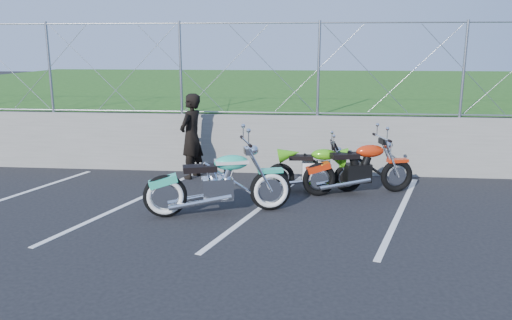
# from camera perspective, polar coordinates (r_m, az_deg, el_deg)

# --- Properties ---
(ground) EXTENTS (90.00, 90.00, 0.00)m
(ground) POSITION_cam_1_polar(r_m,az_deg,el_deg) (7.92, 0.05, -7.67)
(ground) COLOR black
(ground) RESTS_ON ground
(retaining_wall) EXTENTS (30.00, 0.22, 1.30)m
(retaining_wall) POSITION_cam_1_polar(r_m,az_deg,el_deg) (11.10, 1.76, 1.86)
(retaining_wall) COLOR slate
(retaining_wall) RESTS_ON ground
(grass_field) EXTENTS (30.00, 20.00, 1.30)m
(grass_field) POSITION_cam_1_polar(r_m,az_deg,el_deg) (20.99, 3.56, 7.12)
(grass_field) COLOR #204E14
(grass_field) RESTS_ON ground
(chain_link_fence) EXTENTS (28.00, 0.03, 2.00)m
(chain_link_fence) POSITION_cam_1_polar(r_m,az_deg,el_deg) (10.91, 1.82, 10.40)
(chain_link_fence) COLOR gray
(chain_link_fence) RESTS_ON retaining_wall
(parking_lines) EXTENTS (18.29, 4.31, 0.01)m
(parking_lines) POSITION_cam_1_polar(r_m,az_deg,el_deg) (8.84, 8.47, -5.55)
(parking_lines) COLOR silver
(parking_lines) RESTS_ON ground
(cruiser_turquoise) EXTENTS (2.44, 0.95, 1.25)m
(cruiser_turquoise) POSITION_cam_1_polar(r_m,az_deg,el_deg) (8.40, -4.08, -2.87)
(cruiser_turquoise) COLOR black
(cruiser_turquoise) RESTS_ON ground
(naked_orange) EXTENTS (2.16, 0.83, 1.10)m
(naked_orange) POSITION_cam_1_polar(r_m,az_deg,el_deg) (9.71, 11.82, -1.12)
(naked_orange) COLOR black
(naked_orange) RESTS_ON ground
(sportbike_green) EXTENTS (1.86, 0.66, 0.96)m
(sportbike_green) POSITION_cam_1_polar(r_m,az_deg,el_deg) (9.76, 6.79, -1.20)
(sportbike_green) COLOR black
(sportbike_green) RESTS_ON ground
(person_standing) EXTENTS (0.63, 0.77, 1.81)m
(person_standing) POSITION_cam_1_polar(r_m,az_deg,el_deg) (10.68, -7.40, 2.72)
(person_standing) COLOR black
(person_standing) RESTS_ON ground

